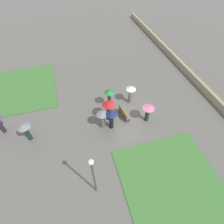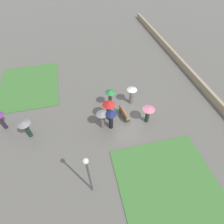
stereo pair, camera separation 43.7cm
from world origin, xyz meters
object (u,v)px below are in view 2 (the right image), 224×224
at_px(crowd_person_pink, 148,111).
at_px(lone_walker_mid_plaza, 25,126).
at_px(crowd_person_green, 110,95).
at_px(lamp_post, 88,172).
at_px(crowd_person_white, 132,93).
at_px(crowd_person_red, 109,108).
at_px(crowd_person_grey, 102,117).
at_px(park_bench, 124,114).
at_px(crowd_person_navy, 111,117).

distance_m(crowd_person_pink, lone_walker_mid_plaza, 9.94).
relative_size(crowd_person_pink, lone_walker_mid_plaza, 0.97).
xyz_separation_m(crowd_person_green, lone_walker_mid_plaza, (-1.86, 7.22, -0.07)).
height_order(lamp_post, lone_walker_mid_plaza, lamp_post).
bearing_deg(lamp_post, crowd_person_white, -34.17).
relative_size(crowd_person_red, crowd_person_grey, 1.08).
distance_m(lamp_post, crowd_person_green, 7.98).
distance_m(park_bench, crowd_person_white, 2.16).
bearing_deg(crowd_person_pink, crowd_person_red, 167.56).
distance_m(crowd_person_grey, lone_walker_mid_plaza, 6.02).
xyz_separation_m(crowd_person_white, crowd_person_grey, (-2.27, 3.26, -0.03)).
height_order(park_bench, lamp_post, lamp_post).
relative_size(crowd_person_navy, lone_walker_mid_plaza, 1.06).
height_order(lamp_post, crowd_person_green, lamp_post).
bearing_deg(crowd_person_green, crowd_person_navy, -60.18).
xyz_separation_m(park_bench, lone_walker_mid_plaza, (-0.20, 8.10, 0.86)).
xyz_separation_m(lamp_post, crowd_person_green, (7.31, -2.90, -1.35)).
relative_size(crowd_person_white, lone_walker_mid_plaza, 1.03).
bearing_deg(crowd_person_pink, lamp_post, -133.63).
distance_m(crowd_person_green, crowd_person_red, 1.59).
height_order(park_bench, crowd_person_navy, crowd_person_navy).
distance_m(crowd_person_green, crowd_person_grey, 2.59).
bearing_deg(crowd_person_grey, crowd_person_red, -129.46).
bearing_deg(crowd_person_grey, crowd_person_navy, 164.71).
bearing_deg(crowd_person_green, park_bench, -20.80).
relative_size(crowd_person_green, lone_walker_mid_plaza, 1.08).
relative_size(crowd_person_pink, crowd_person_navy, 0.91).
bearing_deg(crowd_person_green, crowd_person_pink, -2.50).
height_order(crowd_person_pink, crowd_person_navy, crowd_person_navy).
xyz_separation_m(crowd_person_grey, lone_walker_mid_plaza, (0.43, 6.01, 0.09)).
height_order(lamp_post, crowd_person_navy, lamp_post).
bearing_deg(park_bench, crowd_person_pink, -125.47).
xyz_separation_m(crowd_person_white, lone_walker_mid_plaza, (-1.84, 9.27, 0.07)).
height_order(crowd_person_green, crowd_person_navy, crowd_person_green).
bearing_deg(crowd_person_white, crowd_person_grey, 94.28).
xyz_separation_m(park_bench, crowd_person_red, (0.15, 1.36, 0.88)).
height_order(crowd_person_red, crowd_person_pink, crowd_person_red).
xyz_separation_m(lamp_post, crowd_person_navy, (4.78, -2.38, -1.45)).
bearing_deg(crowd_person_navy, lone_walker_mid_plaza, 81.75).
distance_m(crowd_person_red, crowd_person_pink, 3.35).
relative_size(crowd_person_white, crowd_person_navy, 0.97).
bearing_deg(park_bench, crowd_person_grey, 98.21).
height_order(crowd_person_white, crowd_person_red, crowd_person_red).
distance_m(park_bench, crowd_person_grey, 2.31).
xyz_separation_m(crowd_person_red, crowd_person_pink, (-1.07, -3.18, -0.06)).
distance_m(lamp_post, lone_walker_mid_plaza, 7.10).
bearing_deg(crowd_person_white, crowd_person_green, 58.85).
distance_m(crowd_person_white, crowd_person_navy, 3.59).
xyz_separation_m(lamp_post, lone_walker_mid_plaza, (5.45, 4.32, -1.42)).
relative_size(crowd_person_white, crowd_person_red, 0.95).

